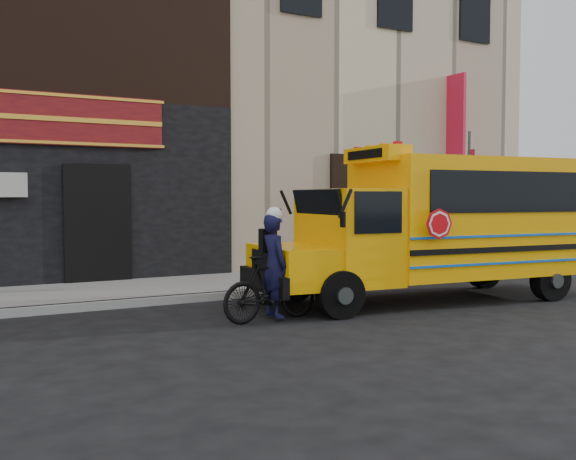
# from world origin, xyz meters

# --- Properties ---
(ground) EXTENTS (120.00, 120.00, 0.00)m
(ground) POSITION_xyz_m (0.00, 0.00, 0.00)
(ground) COLOR black
(ground) RESTS_ON ground
(curb) EXTENTS (40.00, 0.20, 0.15)m
(curb) POSITION_xyz_m (0.00, 2.60, 0.07)
(curb) COLOR gray
(curb) RESTS_ON ground
(sidewalk) EXTENTS (40.00, 3.00, 0.15)m
(sidewalk) POSITION_xyz_m (0.00, 4.10, 0.07)
(sidewalk) COLOR slate
(sidewalk) RESTS_ON ground
(building) EXTENTS (20.00, 10.70, 12.00)m
(building) POSITION_xyz_m (-0.04, 10.45, 6.13)
(building) COLOR beige
(building) RESTS_ON sidewalk
(school_bus) EXTENTS (7.06, 2.75, 2.92)m
(school_bus) POSITION_xyz_m (2.41, 0.52, 1.51)
(school_bus) COLOR black
(school_bus) RESTS_ON ground
(sign_pole) EXTENTS (0.11, 0.31, 3.61)m
(sign_pole) POSITION_xyz_m (5.21, 2.75, 1.97)
(sign_pole) COLOR #39403D
(sign_pole) RESTS_ON ground
(bicycle) EXTENTS (1.83, 0.71, 1.07)m
(bicycle) POSITION_xyz_m (-1.58, 0.21, 0.53)
(bicycle) COLOR black
(bicycle) RESTS_ON ground
(cyclist) EXTENTS (0.44, 0.64, 1.69)m
(cyclist) POSITION_xyz_m (-1.50, 0.25, 0.84)
(cyclist) COLOR black
(cyclist) RESTS_ON ground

